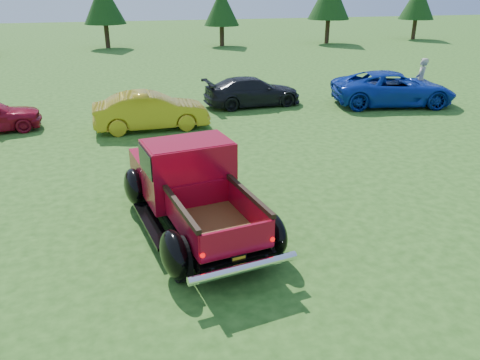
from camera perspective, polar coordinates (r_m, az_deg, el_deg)
The scene contains 9 objects.
ground at distance 10.04m, azimuth 1.55°, elevation -5.07°, with size 120.00×120.00×0.00m, color #254D16.
tree_mid_left at distance 39.55m, azimuth -16.31°, elevation 20.09°, with size 3.20×3.20×5.00m.
tree_mid_right at distance 39.48m, azimuth -2.27°, elevation 20.31°, with size 2.82×2.82×4.40m.
tree_far_east at distance 47.19m, azimuth 20.87°, elevation 19.70°, with size 3.07×3.07×4.80m.
pickup_truck at distance 9.74m, azimuth -6.23°, elevation -0.56°, with size 2.92×5.08×1.80m.
show_car_yellow at distance 16.58m, azimuth -10.80°, elevation 8.28°, with size 1.36×3.90×1.29m, color #B99C18.
show_car_grey at distance 19.64m, azimuth 1.55°, elevation 10.74°, with size 1.64×4.03×1.17m, color black.
show_car_blue at distance 20.70m, azimuth 18.18°, elevation 10.56°, with size 2.30×4.98×1.38m, color #0E2F9E.
spectator at distance 21.81m, azimuth 21.16°, elevation 11.33°, with size 0.66×0.43×1.82m, color #A3A08D.
Camera 1 is at (-2.49, -8.52, 4.70)m, focal length 35.00 mm.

